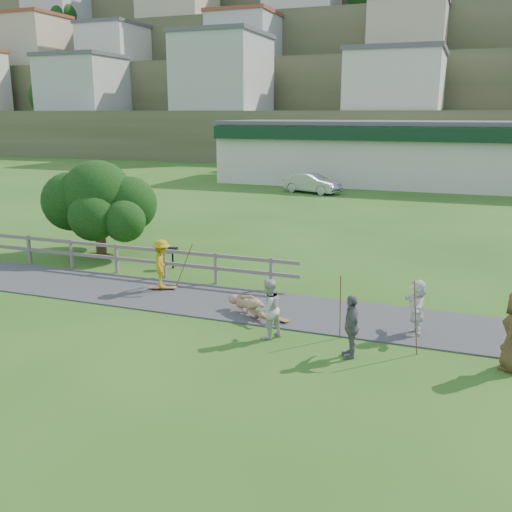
% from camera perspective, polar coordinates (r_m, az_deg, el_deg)
% --- Properties ---
extents(ground, '(260.00, 260.00, 0.00)m').
position_cam_1_polar(ground, '(16.95, -8.62, -5.78)').
color(ground, '#285317').
rests_on(ground, ground).
extents(path, '(34.00, 3.00, 0.04)m').
position_cam_1_polar(path, '(18.19, -6.34, -4.24)').
color(path, '#363638').
rests_on(path, ground).
extents(fence, '(15.05, 0.10, 1.10)m').
position_cam_1_polar(fence, '(21.82, -15.14, 0.36)').
color(fence, slate).
rests_on(fence, ground).
extents(strip_mall, '(32.50, 10.75, 5.10)m').
position_cam_1_polar(strip_mall, '(49.07, 16.13, 9.89)').
color(strip_mall, silver).
rests_on(strip_mall, ground).
extents(hillside, '(220.00, 67.00, 47.50)m').
position_cam_1_polar(hillside, '(105.84, 17.00, 18.23)').
color(hillside, '#434D2D').
rests_on(hillside, ground).
extents(skater_rider, '(1.01, 1.20, 1.62)m').
position_cam_1_polar(skater_rider, '(19.00, -9.39, -1.07)').
color(skater_rider, '#BC9211').
rests_on(skater_rider, ground).
extents(skater_fallen, '(1.29, 1.75, 0.65)m').
position_cam_1_polar(skater_fallen, '(16.48, -0.54, -5.01)').
color(skater_fallen, '#AB7C5E').
rests_on(skater_fallen, ground).
extents(spectator_a, '(0.91, 0.97, 1.59)m').
position_cam_1_polar(spectator_a, '(14.82, 1.23, -5.30)').
color(spectator_a, silver).
rests_on(spectator_a, ground).
extents(spectator_b, '(0.69, 0.99, 1.55)m').
position_cam_1_polar(spectator_b, '(13.89, 9.48, -6.94)').
color(spectator_b, slate).
rests_on(spectator_b, ground).
extents(spectator_d, '(0.76, 1.48, 1.52)m').
position_cam_1_polar(spectator_d, '(15.61, 15.76, -4.97)').
color(spectator_d, white).
rests_on(spectator_d, ground).
extents(car_silver, '(4.62, 2.82, 1.44)m').
position_cam_1_polar(car_silver, '(42.38, 5.62, 7.26)').
color(car_silver, '#AEB1B7').
rests_on(car_silver, ground).
extents(tree, '(4.65, 4.65, 3.27)m').
position_cam_1_polar(tree, '(24.52, -15.43, 4.00)').
color(tree, black).
rests_on(tree, ground).
extents(bbq, '(0.43, 0.37, 0.80)m').
position_cam_1_polar(bbq, '(21.76, -8.33, -0.20)').
color(bbq, black).
rests_on(bbq, ground).
extents(longboard_rider, '(0.91, 0.52, 0.10)m').
position_cam_1_polar(longboard_rider, '(19.21, -9.30, -3.26)').
color(longboard_rider, '#945C30').
rests_on(longboard_rider, ground).
extents(longboard_fallen, '(0.88, 0.48, 0.10)m').
position_cam_1_polar(longboard_fallen, '(16.23, 1.99, -6.36)').
color(longboard_fallen, '#945C30').
rests_on(longboard_fallen, ground).
extents(helmet, '(0.27, 0.27, 0.27)m').
position_cam_1_polar(helmet, '(16.66, 1.83, -5.50)').
color(helmet, red).
rests_on(helmet, ground).
extents(pole_rider, '(0.03, 0.03, 1.71)m').
position_cam_1_polar(pole_rider, '(19.05, -7.23, -0.81)').
color(pole_rider, brown).
rests_on(pole_rider, ground).
extents(pole_spec_left, '(0.03, 0.03, 1.70)m').
position_cam_1_polar(pole_spec_left, '(14.94, 8.42, -5.09)').
color(pole_spec_left, brown).
rests_on(pole_spec_left, ground).
extents(pole_spec_right, '(0.03, 0.03, 1.87)m').
position_cam_1_polar(pole_spec_right, '(14.31, 15.67, -5.98)').
color(pole_spec_right, brown).
rests_on(pole_spec_right, ground).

